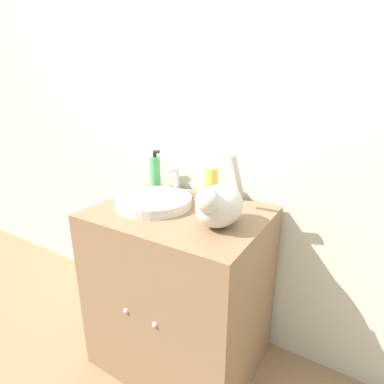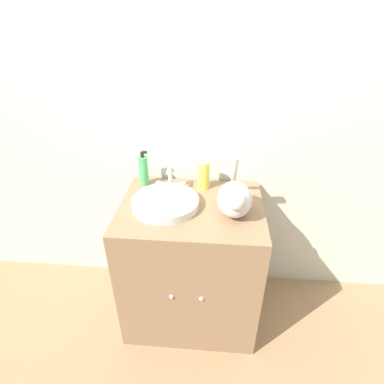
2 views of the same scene
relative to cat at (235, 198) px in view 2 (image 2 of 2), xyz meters
The scene contains 8 objects.
ground_plane 0.96m from the cat, 132.57° to the right, with size 8.00×8.00×0.00m, color #997551.
wall_back 0.57m from the cat, 119.52° to the left, with size 6.00×0.05×2.50m.
vanity_cabinet 0.54m from the cat, 166.71° to the left, with size 0.76×0.60×0.81m.
sink_basin 0.36m from the cat, behind, with size 0.35×0.35×0.04m.
faucet 0.42m from the cat, 147.69° to the left, with size 0.17×0.09×0.15m.
cat is the anchor object (origin of this frame).
soap_bottle 0.58m from the cat, 152.97° to the left, with size 0.06×0.05×0.21m.
spray_bottle 0.30m from the cat, 123.38° to the left, with size 0.07×0.07×0.20m.
Camera 2 is at (0.11, -1.02, 1.68)m, focal length 28.00 mm.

